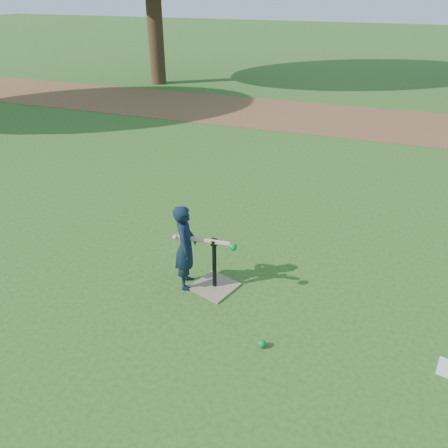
% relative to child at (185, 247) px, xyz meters
% --- Properties ---
extents(ground, '(80.00, 80.00, 0.00)m').
position_rel_child_xyz_m(ground, '(0.36, 0.01, -0.49)').
color(ground, '#285116').
rests_on(ground, ground).
extents(dirt_strip, '(24.00, 3.00, 0.01)m').
position_rel_child_xyz_m(dirt_strip, '(0.36, 7.51, -0.48)').
color(dirt_strip, brown).
rests_on(dirt_strip, ground).
extents(child, '(0.35, 0.42, 0.98)m').
position_rel_child_xyz_m(child, '(0.00, 0.00, 0.00)').
color(child, black).
rests_on(child, ground).
extents(wiffle_ball_ground, '(0.08, 0.08, 0.08)m').
position_rel_child_xyz_m(wiffle_ball_ground, '(1.06, -0.65, -0.45)').
color(wiffle_ball_ground, '#0B8328').
rests_on(wiffle_ball_ground, ground).
extents(batting_tee, '(0.54, 0.54, 0.61)m').
position_rel_child_xyz_m(batting_tee, '(0.31, 0.05, -0.38)').
color(batting_tee, '#8B7858').
rests_on(batting_tee, ground).
extents(swing_action, '(0.73, 0.13, 0.09)m').
position_rel_child_xyz_m(swing_action, '(0.23, 0.02, 0.11)').
color(swing_action, tan).
rests_on(swing_action, ground).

